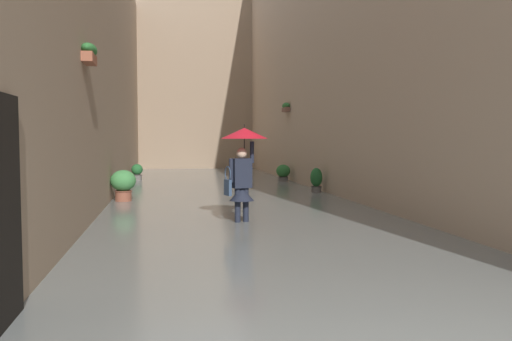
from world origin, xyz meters
TOP-DOWN VIEW (x-y plane):
  - ground_plane at (0.00, -13.64)m, footprint 68.21×68.21m
  - flood_water at (0.00, -13.64)m, footprint 7.25×33.29m
  - building_facade_right at (4.13, -13.63)m, footprint 2.04×31.29m
  - building_facade_far at (0.00, -28.19)m, footprint 10.05×1.80m
  - person_wading at (0.21, -7.70)m, footprint 0.97×0.97m
  - potted_plant_far_left at (-2.93, -13.13)m, footprint 0.38×0.38m
  - potted_plant_near_right at (2.90, -19.23)m, footprint 0.46×0.46m
  - potted_plant_far_right at (2.89, -11.81)m, footprint 0.68×0.68m
  - potted_plant_near_left at (-2.86, -17.50)m, footprint 0.56×0.56m

SIDE VIEW (x-z plane):
  - ground_plane at x=0.00m, z-range 0.00..0.00m
  - flood_water at x=0.00m, z-range 0.00..0.10m
  - potted_plant_near_right at x=2.90m, z-range 0.03..0.79m
  - potted_plant_near_left at x=-2.86m, z-range 0.05..0.82m
  - potted_plant_far_left at x=-2.93m, z-range 0.03..0.90m
  - potted_plant_far_right at x=2.89m, z-range 0.08..1.03m
  - person_wading at x=0.21m, z-range 0.38..2.46m
  - building_facade_right at x=4.13m, z-range 0.00..9.13m
  - building_facade_far at x=0.00m, z-range 0.00..10.11m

